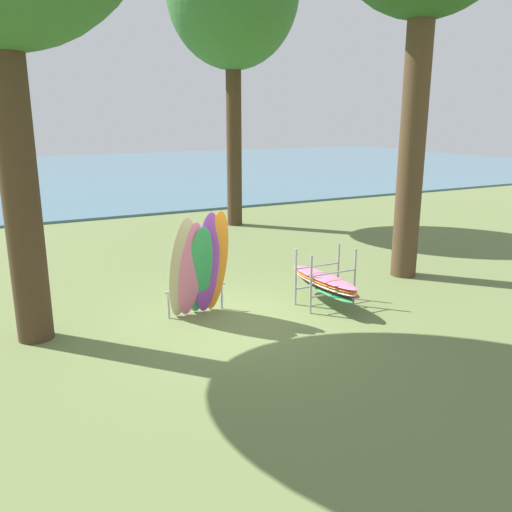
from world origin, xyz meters
TOP-DOWN VIEW (x-y plane):
  - ground_plane at (0.00, 0.00)m, footprint 80.00×80.00m
  - lake_water at (0.00, 30.14)m, footprint 80.00×36.00m
  - leaning_board_pile at (-0.44, 0.57)m, footprint 1.33×0.80m
  - board_storage_rack at (2.20, 0.04)m, footprint 1.15×2.13m

SIDE VIEW (x-z plane):
  - ground_plane at x=0.00m, z-range 0.00..0.00m
  - lake_water at x=0.00m, z-range 0.00..0.10m
  - board_storage_rack at x=2.20m, z-range -0.10..1.15m
  - leaning_board_pile at x=-0.44m, z-range -0.06..2.15m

